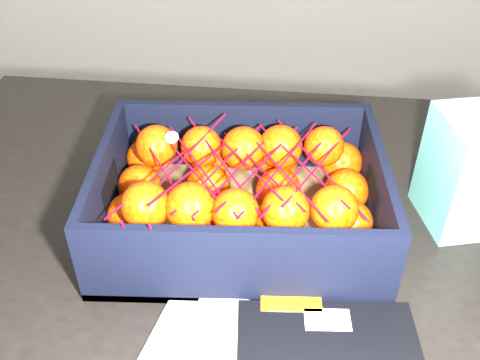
{
  "coord_description": "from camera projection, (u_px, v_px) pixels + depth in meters",
  "views": [
    {
      "loc": [
        -0.05,
        -0.54,
        1.3
      ],
      "look_at": [
        -0.07,
        0.03,
        0.86
      ],
      "focal_mm": 41.1,
      "sensor_mm": 36.0,
      "label": 1
    }
  ],
  "objects": [
    {
      "name": "table",
      "position": [
        261.0,
        264.0,
        0.89
      ],
      "size": [
        1.26,
        0.9,
        0.75
      ],
      "color": "black",
      "rests_on": "ground"
    },
    {
      "name": "produce_crate",
      "position": [
        241.0,
        206.0,
        0.79
      ],
      "size": [
        0.4,
        0.3,
        0.13
      ],
      "color": "olive",
      "rests_on": "table"
    },
    {
      "name": "clementine_heap",
      "position": [
        241.0,
        193.0,
        0.78
      ],
      "size": [
        0.38,
        0.28,
        0.12
      ],
      "color": "#FE3E05",
      "rests_on": "produce_crate"
    },
    {
      "name": "mesh_net",
      "position": [
        236.0,
        169.0,
        0.74
      ],
      "size": [
        0.33,
        0.26,
        0.09
      ],
      "color": "red",
      "rests_on": "clementine_heap"
    },
    {
      "name": "retail_carton",
      "position": [
        460.0,
        172.0,
        0.78
      ],
      "size": [
        0.1,
        0.13,
        0.17
      ],
      "primitive_type": "cube",
      "rotation": [
        0.0,
        0.0,
        0.17
      ],
      "color": "silver",
      "rests_on": "table"
    }
  ]
}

